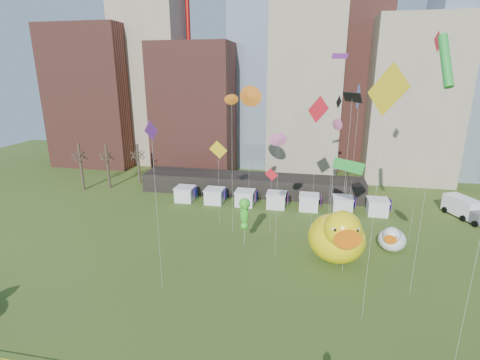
% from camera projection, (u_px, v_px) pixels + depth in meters
% --- Properties ---
extents(skyline, '(101.00, 23.00, 68.00)m').
position_uv_depth(skyline, '(298.00, 67.00, 73.83)').
color(skyline, brown).
rests_on(skyline, ground).
extents(pavilion, '(38.00, 6.00, 3.20)m').
position_uv_depth(pavilion, '(251.00, 184.00, 62.79)').
color(pavilion, black).
rests_on(pavilion, ground).
extents(vendor_tents, '(33.24, 2.80, 2.40)m').
position_uv_depth(vendor_tents, '(276.00, 201.00, 56.35)').
color(vendor_tents, white).
rests_on(vendor_tents, ground).
extents(bare_trees, '(8.44, 6.44, 8.50)m').
position_uv_depth(bare_trees, '(109.00, 166.00, 65.67)').
color(bare_trees, '#382B21').
rests_on(bare_trees, ground).
extents(big_duck, '(7.35, 9.10, 6.64)m').
position_uv_depth(big_duck, '(338.00, 236.00, 39.67)').
color(big_duck, yellow).
rests_on(big_duck, ground).
extents(small_duck, '(4.11, 4.72, 3.33)m').
position_uv_depth(small_duck, '(392.00, 239.00, 42.42)').
color(small_duck, white).
rests_on(small_duck, ground).
extents(seahorse_green, '(1.65, 1.90, 6.14)m').
position_uv_depth(seahorse_green, '(244.00, 211.00, 42.91)').
color(seahorse_green, silver).
rests_on(seahorse_green, ground).
extents(seahorse_purple, '(1.34, 1.64, 5.30)m').
position_uv_depth(seahorse_purple, '(345.00, 239.00, 37.47)').
color(seahorse_purple, silver).
rests_on(seahorse_purple, ground).
extents(box_truck, '(4.94, 7.05, 2.83)m').
position_uv_depth(box_truck, '(465.00, 208.00, 52.28)').
color(box_truck, white).
rests_on(box_truck, ground).
extents(kite_0, '(1.64, 0.29, 8.84)m').
position_uv_depth(kite_0, '(271.00, 176.00, 45.31)').
color(kite_0, silver).
rests_on(kite_0, ground).
extents(kite_1, '(0.92, 1.42, 14.61)m').
position_uv_depth(kite_1, '(337.00, 125.00, 46.66)').
color(kite_1, silver).
rests_on(kite_1, ground).
extents(kite_2, '(1.66, 2.87, 18.53)m').
position_uv_depth(kite_2, '(352.00, 99.00, 34.12)').
color(kite_2, silver).
rests_on(kite_2, ground).
extents(kite_3, '(3.35, 3.06, 10.97)m').
position_uv_depth(kite_3, '(348.00, 166.00, 40.01)').
color(kite_3, silver).
rests_on(kite_3, ground).
extents(kite_4, '(2.26, 0.94, 11.74)m').
position_uv_depth(kite_4, '(218.00, 151.00, 47.64)').
color(kite_4, silver).
rests_on(kite_4, ground).
extents(kite_5, '(0.43, 2.85, 19.05)m').
position_uv_depth(kite_5, '(359.00, 97.00, 41.80)').
color(kite_5, silver).
rests_on(kite_5, ground).
extents(kite_6, '(1.07, 0.88, 17.86)m').
position_uv_depth(kite_6, '(232.00, 101.00, 42.81)').
color(kite_6, silver).
rests_on(kite_6, ground).
extents(kite_7, '(0.48, 1.69, 16.38)m').
position_uv_depth(kite_7, '(152.00, 138.00, 31.26)').
color(kite_7, silver).
rests_on(kite_7, ground).
extents(kite_8, '(1.31, 1.73, 24.54)m').
position_uv_depth(kite_8, '(437.00, 51.00, 38.67)').
color(kite_8, silver).
rests_on(kite_8, ground).
extents(kite_9, '(1.25, 0.84, 14.29)m').
position_uv_depth(kite_9, '(279.00, 140.00, 37.46)').
color(kite_9, silver).
rests_on(kite_9, ground).
extents(kite_10, '(0.57, 1.47, 17.61)m').
position_uv_depth(kite_10, '(338.00, 110.00, 44.40)').
color(kite_10, silver).
rests_on(kite_10, ground).
extents(kite_11, '(1.39, 2.60, 23.31)m').
position_uv_depth(kite_11, '(446.00, 61.00, 28.41)').
color(kite_11, silver).
rests_on(kite_11, ground).
extents(kite_12, '(2.32, 3.04, 21.04)m').
position_uv_depth(kite_12, '(387.00, 93.00, 25.67)').
color(kite_12, silver).
rests_on(kite_12, ground).
extents(kite_14, '(2.44, 1.90, 18.64)m').
position_uv_depth(kite_14, '(249.00, 96.00, 48.37)').
color(kite_14, silver).
rests_on(kite_14, ground).
extents(kite_15, '(1.90, 1.16, 22.43)m').
position_uv_depth(kite_15, '(340.00, 60.00, 41.48)').
color(kite_15, silver).
rests_on(kite_15, ground).
extents(kite_16, '(2.59, 2.39, 17.54)m').
position_uv_depth(kite_16, '(318.00, 111.00, 46.01)').
color(kite_16, silver).
rests_on(kite_16, ground).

